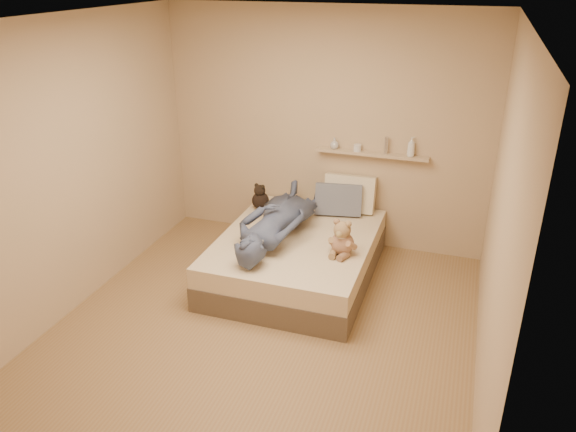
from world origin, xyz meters
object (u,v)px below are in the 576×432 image
(game_console, at_px, (254,242))
(dark_plush, at_px, (260,198))
(teddy_bear, at_px, (342,240))
(pillow_grey, at_px, (338,199))
(wall_shelf, at_px, (372,154))
(bed, at_px, (297,257))
(pillow_cream, at_px, (350,193))
(person, at_px, (278,219))

(game_console, bearing_deg, dark_plush, 108.05)
(teddy_bear, distance_m, pillow_grey, 0.94)
(dark_plush, relative_size, wall_shelf, 0.25)
(pillow_grey, bearing_deg, dark_plush, -171.18)
(teddy_bear, bearing_deg, bed, 156.87)
(bed, height_order, teddy_bear, teddy_bear)
(dark_plush, distance_m, pillow_cream, 0.99)
(game_console, bearing_deg, teddy_bear, 22.84)
(game_console, bearing_deg, pillow_cream, 66.49)
(dark_plush, bearing_deg, bed, -42.58)
(wall_shelf, bearing_deg, pillow_cream, -158.80)
(bed, distance_m, wall_shelf, 1.38)
(game_console, height_order, person, person)
(bed, xyz_separation_m, teddy_bear, (0.51, -0.22, 0.38))
(game_console, relative_size, person, 0.12)
(dark_plush, bearing_deg, game_console, -71.95)
(teddy_bear, bearing_deg, pillow_grey, 105.81)
(dark_plush, bearing_deg, person, -55.05)
(bed, height_order, person, person)
(person, bearing_deg, game_console, 86.39)
(pillow_cream, height_order, wall_shelf, wall_shelf)
(person, xyz_separation_m, wall_shelf, (0.74, 0.95, 0.46))
(pillow_cream, bearing_deg, person, -121.39)
(game_console, height_order, teddy_bear, teddy_bear)
(bed, bearing_deg, dark_plush, 137.42)
(teddy_bear, relative_size, pillow_cream, 0.66)
(teddy_bear, xyz_separation_m, dark_plush, (-1.12, 0.77, -0.02))
(teddy_bear, relative_size, person, 0.22)
(pillow_grey, bearing_deg, teddy_bear, -74.19)
(pillow_grey, bearing_deg, pillow_cream, 56.47)
(bed, distance_m, game_console, 0.71)
(game_console, height_order, pillow_grey, pillow_grey)
(teddy_bear, distance_m, person, 0.72)
(teddy_bear, bearing_deg, person, 165.92)
(dark_plush, bearing_deg, pillow_cream, 16.02)
(bed, bearing_deg, wall_shelf, 58.82)
(pillow_cream, distance_m, wall_shelf, 0.50)
(bed, height_order, dark_plush, dark_plush)
(bed, bearing_deg, pillow_grey, 69.82)
(teddy_bear, relative_size, wall_shelf, 0.30)
(person, height_order, wall_shelf, wall_shelf)
(wall_shelf, bearing_deg, bed, -121.18)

